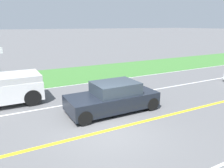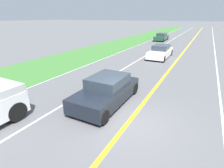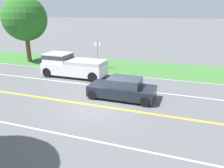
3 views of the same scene
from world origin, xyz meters
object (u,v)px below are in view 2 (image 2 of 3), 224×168
ego_car (107,91)px  car_trailing_near (160,52)px  car_trailing_mid (161,37)px  dog (92,86)px

ego_car → car_trailing_near: ego_car is taller
car_trailing_mid → dog: bearing=95.0°
dog → car_trailing_mid: (2.26, -26.07, 0.09)m
car_trailing_near → car_trailing_mid: bearing=-77.2°
ego_car → dog: 1.28m
ego_car → car_trailing_mid: (3.46, -26.52, -0.02)m
ego_car → car_trailing_mid: size_ratio=0.93×
car_trailing_near → car_trailing_mid: (3.32, -14.61, 0.01)m
dog → car_trailing_near: size_ratio=0.23×
ego_car → dog: (1.19, -0.46, -0.11)m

